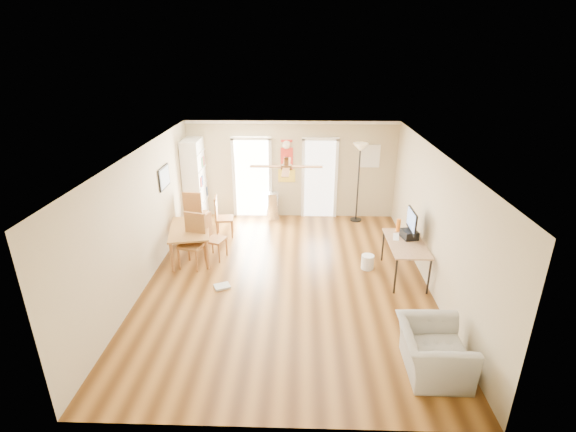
{
  "coord_description": "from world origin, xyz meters",
  "views": [
    {
      "loc": [
        0.25,
        -7.3,
        4.34
      ],
      "look_at": [
        0.0,
        0.6,
        1.15
      ],
      "focal_mm": 26.23,
      "sensor_mm": 36.0,
      "label": 1
    }
  ],
  "objects_px": {
    "dining_chair_right_a": "(224,216)",
    "trash_can": "(273,206)",
    "dining_table": "(191,242)",
    "dining_chair_far": "(196,212)",
    "armchair": "(433,351)",
    "dining_chair_right_b": "(215,237)",
    "wastebasket_a": "(368,262)",
    "bookshelf": "(195,180)",
    "dining_chair_near": "(191,242)",
    "computer_desk": "(404,259)",
    "torchiere_lamp": "(358,183)",
    "printer": "(409,234)"
  },
  "relations": [
    {
      "from": "dining_chair_right_b",
      "to": "dining_chair_near",
      "type": "height_order",
      "value": "dining_chair_near"
    },
    {
      "from": "dining_chair_far",
      "to": "torchiere_lamp",
      "type": "height_order",
      "value": "torchiere_lamp"
    },
    {
      "from": "dining_table",
      "to": "wastebasket_a",
      "type": "relative_size",
      "value": 4.54
    },
    {
      "from": "trash_can",
      "to": "wastebasket_a",
      "type": "bearing_deg",
      "value": -51.1
    },
    {
      "from": "dining_chair_right_b",
      "to": "armchair",
      "type": "relative_size",
      "value": 0.94
    },
    {
      "from": "trash_can",
      "to": "computer_desk",
      "type": "relative_size",
      "value": 0.53
    },
    {
      "from": "dining_chair_far",
      "to": "armchair",
      "type": "distance_m",
      "value": 6.53
    },
    {
      "from": "dining_chair_near",
      "to": "trash_can",
      "type": "xyz_separation_m",
      "value": [
        1.52,
        2.7,
        -0.19
      ]
    },
    {
      "from": "dining_table",
      "to": "torchiere_lamp",
      "type": "distance_m",
      "value": 4.54
    },
    {
      "from": "torchiere_lamp",
      "to": "armchair",
      "type": "distance_m",
      "value": 5.71
    },
    {
      "from": "bookshelf",
      "to": "dining_chair_right_a",
      "type": "distance_m",
      "value": 1.51
    },
    {
      "from": "dining_table",
      "to": "trash_can",
      "type": "xyz_separation_m",
      "value": [
        1.65,
        2.26,
        0.03
      ]
    },
    {
      "from": "trash_can",
      "to": "computer_desk",
      "type": "distance_m",
      "value": 4.12
    },
    {
      "from": "dining_chair_near",
      "to": "armchair",
      "type": "relative_size",
      "value": 1.07
    },
    {
      "from": "bookshelf",
      "to": "printer",
      "type": "distance_m",
      "value": 5.65
    },
    {
      "from": "computer_desk",
      "to": "armchair",
      "type": "bearing_deg",
      "value": -94.22
    },
    {
      "from": "dining_chair_right_b",
      "to": "dining_chair_right_a",
      "type": "bearing_deg",
      "value": 17.89
    },
    {
      "from": "printer",
      "to": "wastebasket_a",
      "type": "xyz_separation_m",
      "value": [
        -0.78,
        0.07,
        -0.68
      ]
    },
    {
      "from": "dining_chair_right_a",
      "to": "computer_desk",
      "type": "height_order",
      "value": "dining_chair_right_a"
    },
    {
      "from": "dining_chair_right_b",
      "to": "dining_table",
      "type": "bearing_deg",
      "value": 103.45
    },
    {
      "from": "computer_desk",
      "to": "wastebasket_a",
      "type": "xyz_separation_m",
      "value": [
        -0.68,
        0.29,
        -0.22
      ]
    },
    {
      "from": "dining_chair_right_b",
      "to": "computer_desk",
      "type": "bearing_deg",
      "value": -81.69
    },
    {
      "from": "bookshelf",
      "to": "printer",
      "type": "bearing_deg",
      "value": -33.96
    },
    {
      "from": "dining_chair_right_b",
      "to": "trash_can",
      "type": "relative_size",
      "value": 1.33
    },
    {
      "from": "dining_chair_far",
      "to": "trash_can",
      "type": "height_order",
      "value": "dining_chair_far"
    },
    {
      "from": "dining_chair_right_a",
      "to": "dining_chair_near",
      "type": "height_order",
      "value": "dining_chair_near"
    },
    {
      "from": "dining_table",
      "to": "dining_chair_far",
      "type": "xyz_separation_m",
      "value": [
        -0.18,
        1.32,
        0.21
      ]
    },
    {
      "from": "dining_chair_right_a",
      "to": "printer",
      "type": "distance_m",
      "value": 4.38
    },
    {
      "from": "dining_chair_right_b",
      "to": "wastebasket_a",
      "type": "height_order",
      "value": "dining_chair_right_b"
    },
    {
      "from": "dining_chair_right_b",
      "to": "armchair",
      "type": "distance_m",
      "value": 5.05
    },
    {
      "from": "dining_table",
      "to": "computer_desk",
      "type": "relative_size",
      "value": 0.99
    },
    {
      "from": "dining_chair_far",
      "to": "wastebasket_a",
      "type": "xyz_separation_m",
      "value": [
        4.0,
        -1.75,
        -0.4
      ]
    },
    {
      "from": "dining_table",
      "to": "computer_desk",
      "type": "height_order",
      "value": "computer_desk"
    },
    {
      "from": "printer",
      "to": "wastebasket_a",
      "type": "height_order",
      "value": "printer"
    },
    {
      "from": "bookshelf",
      "to": "armchair",
      "type": "bearing_deg",
      "value": -55.77
    },
    {
      "from": "dining_chair_right_a",
      "to": "armchair",
      "type": "bearing_deg",
      "value": -147.59
    },
    {
      "from": "dining_table",
      "to": "dining_chair_right_a",
      "type": "distance_m",
      "value": 1.28
    },
    {
      "from": "trash_can",
      "to": "wastebasket_a",
      "type": "distance_m",
      "value": 3.46
    },
    {
      "from": "bookshelf",
      "to": "dining_chair_right_b",
      "type": "relative_size",
      "value": 2.19
    },
    {
      "from": "dining_chair_near",
      "to": "dining_chair_far",
      "type": "bearing_deg",
      "value": 115.09
    },
    {
      "from": "dining_chair_far",
      "to": "torchiere_lamp",
      "type": "xyz_separation_m",
      "value": [
        4.07,
        0.9,
        0.49
      ]
    },
    {
      "from": "bookshelf",
      "to": "dining_chair_right_a",
      "type": "xyz_separation_m",
      "value": [
        0.91,
        -1.04,
        -0.59
      ]
    },
    {
      "from": "trash_can",
      "to": "wastebasket_a",
      "type": "xyz_separation_m",
      "value": [
        2.17,
        -2.69,
        -0.22
      ]
    },
    {
      "from": "armchair",
      "to": "dining_chair_right_b",
      "type": "bearing_deg",
      "value": 48.34
    },
    {
      "from": "dining_chair_far",
      "to": "dining_chair_near",
      "type": "bearing_deg",
      "value": 104.86
    },
    {
      "from": "dining_chair_right_a",
      "to": "trash_can",
      "type": "height_order",
      "value": "dining_chair_right_a"
    },
    {
      "from": "dining_table",
      "to": "wastebasket_a",
      "type": "height_order",
      "value": "dining_table"
    },
    {
      "from": "dining_chair_near",
      "to": "wastebasket_a",
      "type": "bearing_deg",
      "value": 15.2
    },
    {
      "from": "dining_table",
      "to": "armchair",
      "type": "relative_size",
      "value": 1.31
    },
    {
      "from": "dining_chair_far",
      "to": "computer_desk",
      "type": "distance_m",
      "value": 5.1
    }
  ]
}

